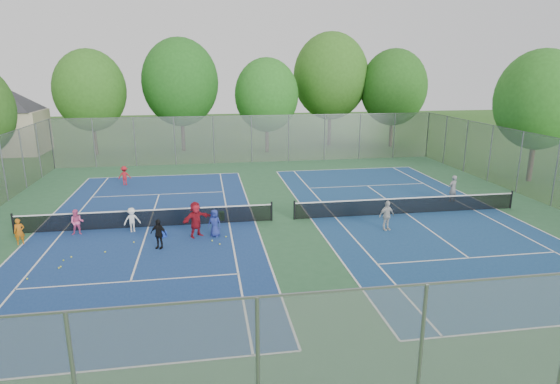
# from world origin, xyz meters

# --- Properties ---
(ground) EXTENTS (120.00, 120.00, 0.00)m
(ground) POSITION_xyz_m (0.00, 0.00, 0.00)
(ground) COLOR #2A581B
(ground) RESTS_ON ground
(court_pad) EXTENTS (32.00, 32.00, 0.01)m
(court_pad) POSITION_xyz_m (0.00, 0.00, 0.01)
(court_pad) COLOR #2D5F39
(court_pad) RESTS_ON ground
(court_left) EXTENTS (10.97, 23.77, 0.01)m
(court_left) POSITION_xyz_m (-7.00, 0.00, 0.02)
(court_left) COLOR navy
(court_left) RESTS_ON court_pad
(court_right) EXTENTS (10.97, 23.77, 0.01)m
(court_right) POSITION_xyz_m (7.00, 0.00, 0.02)
(court_right) COLOR navy
(court_right) RESTS_ON court_pad
(net_left) EXTENTS (12.87, 0.10, 0.91)m
(net_left) POSITION_xyz_m (-7.00, 0.00, 0.46)
(net_left) COLOR black
(net_left) RESTS_ON ground
(net_right) EXTENTS (12.87, 0.10, 0.91)m
(net_right) POSITION_xyz_m (7.00, 0.00, 0.46)
(net_right) COLOR black
(net_right) RESTS_ON ground
(fence_north) EXTENTS (32.00, 0.10, 4.00)m
(fence_north) POSITION_xyz_m (0.00, 16.00, 2.00)
(fence_north) COLOR gray
(fence_north) RESTS_ON ground
(fence_south) EXTENTS (32.00, 0.10, 4.00)m
(fence_south) POSITION_xyz_m (0.00, -16.00, 2.00)
(fence_south) COLOR gray
(fence_south) RESTS_ON ground
(fence_east) EXTENTS (0.10, 32.00, 4.00)m
(fence_east) POSITION_xyz_m (16.00, 0.00, 2.00)
(fence_east) COLOR gray
(fence_east) RESTS_ON ground
(house) EXTENTS (11.03, 11.03, 7.30)m
(house) POSITION_xyz_m (-22.00, 24.00, 4.21)
(house) COLOR #B7A88C
(house) RESTS_ON ground
(tree_nw) EXTENTS (6.40, 6.40, 9.58)m
(tree_nw) POSITION_xyz_m (-14.00, 22.00, 5.89)
(tree_nw) COLOR #443326
(tree_nw) RESTS_ON ground
(tree_nl) EXTENTS (7.20, 7.20, 10.69)m
(tree_nl) POSITION_xyz_m (-6.00, 23.00, 6.54)
(tree_nl) COLOR #443326
(tree_nl) RESTS_ON ground
(tree_nc) EXTENTS (6.00, 6.00, 8.85)m
(tree_nc) POSITION_xyz_m (2.00, 21.00, 5.39)
(tree_nc) COLOR #443326
(tree_nc) RESTS_ON ground
(tree_nr) EXTENTS (7.60, 7.60, 11.42)m
(tree_nr) POSITION_xyz_m (9.00, 24.00, 7.04)
(tree_nr) COLOR #443326
(tree_nr) RESTS_ON ground
(tree_ne) EXTENTS (6.60, 6.60, 9.77)m
(tree_ne) POSITION_xyz_m (15.00, 22.00, 5.97)
(tree_ne) COLOR #443326
(tree_ne) RESTS_ON ground
(tree_side_e) EXTENTS (6.00, 6.00, 9.20)m
(tree_side_e) POSITION_xyz_m (19.00, 6.00, 5.74)
(tree_side_e) COLOR #443326
(tree_side_e) RESTS_ON ground
(ball_crate) EXTENTS (0.47, 0.47, 0.31)m
(ball_crate) POSITION_xyz_m (-6.19, -1.55, 0.15)
(ball_crate) COLOR #1839B5
(ball_crate) RESTS_ON ground
(ball_hopper) EXTENTS (0.28, 0.28, 0.48)m
(ball_hopper) POSITION_xyz_m (-3.23, 0.52, 0.24)
(ball_hopper) COLOR green
(ball_hopper) RESTS_ON ground
(student_a) EXTENTS (0.53, 0.44, 1.24)m
(student_a) POSITION_xyz_m (-12.55, -1.53, 0.62)
(student_a) COLOR #CC6913
(student_a) RESTS_ON ground
(student_b) EXTENTS (0.65, 0.52, 1.28)m
(student_b) POSITION_xyz_m (-10.27, -0.60, 0.64)
(student_b) COLOR #ED5C98
(student_b) RESTS_ON ground
(student_c) EXTENTS (0.90, 0.66, 1.24)m
(student_c) POSITION_xyz_m (-7.69, -0.60, 0.62)
(student_c) COLOR white
(student_c) RESTS_ON ground
(student_d) EXTENTS (0.87, 0.66, 1.38)m
(student_d) POSITION_xyz_m (-6.19, -3.07, 0.69)
(student_d) COLOR black
(student_d) RESTS_ON ground
(student_e) EXTENTS (0.78, 0.66, 1.35)m
(student_e) POSITION_xyz_m (-3.67, -1.91, 0.67)
(student_e) COLOR navy
(student_e) RESTS_ON ground
(student_f) EXTENTS (1.62, 1.37, 1.75)m
(student_f) POSITION_xyz_m (-4.55, -1.80, 0.88)
(student_f) COLOR #A41724
(student_f) RESTS_ON ground
(child_far_baseline) EXTENTS (0.87, 0.52, 1.34)m
(child_far_baseline) POSITION_xyz_m (-9.53, 9.39, 0.67)
(child_far_baseline) COLOR #AC1822
(child_far_baseline) RESTS_ON ground
(instructor) EXTENTS (0.69, 0.56, 1.64)m
(instructor) POSITION_xyz_m (10.76, 1.87, 0.82)
(instructor) COLOR gray
(instructor) RESTS_ON ground
(teen_court_b) EXTENTS (0.95, 0.60, 1.51)m
(teen_court_b) POSITION_xyz_m (4.84, -2.38, 0.76)
(teen_court_b) COLOR silver
(teen_court_b) RESTS_ON ground
(tennis_ball_0) EXTENTS (0.07, 0.07, 0.07)m
(tennis_ball_0) POSITION_xyz_m (-10.04, -4.72, 0.03)
(tennis_ball_0) COLOR yellow
(tennis_ball_0) RESTS_ON ground
(tennis_ball_1) EXTENTS (0.07, 0.07, 0.07)m
(tennis_ball_1) POSITION_xyz_m (-3.82, -2.62, 0.03)
(tennis_ball_1) COLOR #D4F238
(tennis_ball_1) RESTS_ON ground
(tennis_ball_2) EXTENTS (0.07, 0.07, 0.07)m
(tennis_ball_2) POSITION_xyz_m (-10.95, -5.59, 0.03)
(tennis_ball_2) COLOR #D8F138
(tennis_ball_2) RESTS_ON ground
(tennis_ball_3) EXTENTS (0.07, 0.07, 0.07)m
(tennis_ball_3) POSITION_xyz_m (-9.99, -4.61, 0.03)
(tennis_ball_3) COLOR yellow
(tennis_ball_3) RESTS_ON ground
(tennis_ball_4) EXTENTS (0.07, 0.07, 0.07)m
(tennis_ball_4) POSITION_xyz_m (-7.43, -2.22, 0.03)
(tennis_ball_4) COLOR #EAF338
(tennis_ball_4) RESTS_ON ground
(tennis_ball_5) EXTENTS (0.07, 0.07, 0.07)m
(tennis_ball_5) POSITION_xyz_m (-3.49, -3.11, 0.03)
(tennis_ball_5) COLOR yellow
(tennis_ball_5) RESTS_ON ground
(tennis_ball_6) EXTENTS (0.07, 0.07, 0.07)m
(tennis_ball_6) POSITION_xyz_m (-9.83, -3.60, 0.03)
(tennis_ball_6) COLOR yellow
(tennis_ball_6) RESTS_ON ground
(tennis_ball_7) EXTENTS (0.07, 0.07, 0.07)m
(tennis_ball_7) POSITION_xyz_m (-3.16, -2.19, 0.03)
(tennis_ball_7) COLOR #B3D732
(tennis_ball_7) RESTS_ON ground
(tennis_ball_8) EXTENTS (0.07, 0.07, 0.07)m
(tennis_ball_8) POSITION_xyz_m (-10.07, -3.93, 0.03)
(tennis_ball_8) COLOR #A5C92E
(tennis_ball_8) RESTS_ON ground
(tennis_ball_9) EXTENTS (0.07, 0.07, 0.07)m
(tennis_ball_9) POSITION_xyz_m (-8.51, -3.25, 0.03)
(tennis_ball_9) COLOR #E0EF37
(tennis_ball_9) RESTS_ON ground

